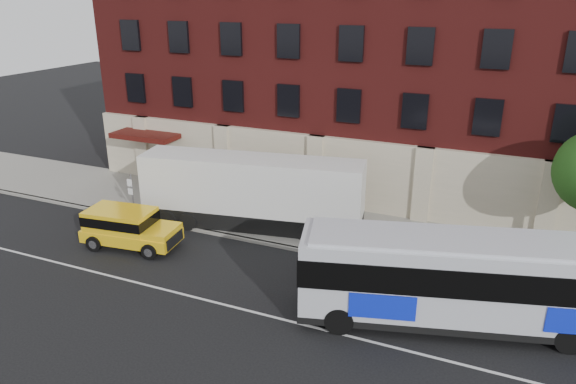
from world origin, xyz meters
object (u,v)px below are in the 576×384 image
at_px(city_bus, 478,279).
at_px(yellow_suv, 127,226).
at_px(shipping_container, 252,194).
at_px(sign_pole, 132,193).

bearing_deg(city_bus, yellow_suv, 179.28).
distance_m(city_bus, shipping_container, 12.38).
xyz_separation_m(sign_pole, city_bus, (18.07, -3.14, 0.49)).
distance_m(city_bus, yellow_suv, 16.07).
height_order(sign_pole, city_bus, city_bus).
bearing_deg(yellow_suv, shipping_container, 43.92).
xyz_separation_m(city_bus, shipping_container, (-11.50, 4.58, -0.06)).
bearing_deg(sign_pole, shipping_container, 12.35).
bearing_deg(shipping_container, city_bus, -21.70).
bearing_deg(sign_pole, city_bus, -9.86).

